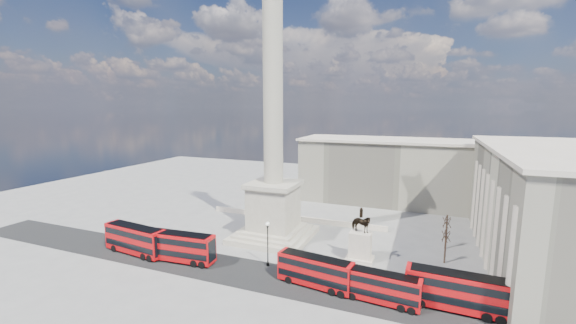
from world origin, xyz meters
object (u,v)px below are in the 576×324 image
(red_bus_c, at_px, (381,287))
(pedestrian_standing, at_px, (490,299))
(red_bus_b, at_px, (315,271))
(pedestrian_walking, at_px, (390,282))
(equestrian_statue, at_px, (360,242))
(red_bus_e, at_px, (135,239))
(nelsons_column, at_px, (274,171))
(red_bus_a, at_px, (180,247))
(victorian_lamp, at_px, (268,240))
(pedestrian_crossing, at_px, (306,265))
(red_bus_d, at_px, (457,291))

(red_bus_c, relative_size, pedestrian_standing, 5.49)
(red_bus_b, height_order, pedestrian_walking, red_bus_b)
(red_bus_c, bearing_deg, equestrian_statue, 116.80)
(red_bus_e, bearing_deg, nelsons_column, 46.26)
(nelsons_column, height_order, red_bus_a, nelsons_column)
(red_bus_c, distance_m, victorian_lamp, 18.41)
(red_bus_c, xyz_separation_m, equestrian_statue, (-4.75, 11.74, 0.98))
(pedestrian_crossing, bearing_deg, red_bus_c, -127.27)
(red_bus_d, bearing_deg, pedestrian_standing, 35.72)
(nelsons_column, relative_size, red_bus_e, 4.07)
(red_bus_c, relative_size, red_bus_e, 0.83)
(pedestrian_walking, bearing_deg, pedestrian_standing, 3.32)
(pedestrian_crossing, bearing_deg, red_bus_e, 85.53)
(red_bus_b, distance_m, red_bus_d, 17.82)
(red_bus_b, relative_size, pedestrian_crossing, 7.17)
(nelsons_column, bearing_deg, victorian_lamp, -70.38)
(red_bus_c, height_order, red_bus_e, red_bus_e)
(pedestrian_walking, bearing_deg, red_bus_e, -170.93)
(victorian_lamp, distance_m, pedestrian_crossing, 6.98)
(red_bus_c, xyz_separation_m, victorian_lamp, (-17.80, 4.22, 2.12))
(pedestrian_standing, height_order, pedestrian_crossing, pedestrian_standing)
(red_bus_a, distance_m, pedestrian_standing, 44.76)
(red_bus_c, height_order, pedestrian_standing, red_bus_c)
(nelsons_column, xyz_separation_m, red_bus_c, (21.94, -15.84, -10.79))
(nelsons_column, height_order, equestrian_statue, nelsons_column)
(red_bus_d, height_order, equestrian_statue, equestrian_statue)
(nelsons_column, height_order, pedestrian_crossing, nelsons_column)
(pedestrian_walking, distance_m, pedestrian_crossing, 12.58)
(red_bus_c, distance_m, pedestrian_standing, 13.70)
(red_bus_b, bearing_deg, nelsons_column, 138.72)
(red_bus_c, distance_m, pedestrian_crossing, 12.91)
(red_bus_d, bearing_deg, red_bus_e, -176.01)
(red_bus_c, bearing_deg, pedestrian_walking, 84.82)
(red_bus_b, distance_m, victorian_lamp, 9.69)
(victorian_lamp, bearing_deg, red_bus_e, -169.96)
(red_bus_d, xyz_separation_m, pedestrian_crossing, (-20.67, 3.40, -1.75))
(nelsons_column, distance_m, red_bus_e, 26.53)
(red_bus_c, distance_m, red_bus_e, 40.68)
(red_bus_b, distance_m, pedestrian_crossing, 5.33)
(pedestrian_walking, bearing_deg, nelsons_column, 156.46)
(red_bus_b, distance_m, red_bus_c, 8.98)
(victorian_lamp, xyz_separation_m, equestrian_statue, (13.05, 7.52, -1.14))
(nelsons_column, xyz_separation_m, pedestrian_walking, (22.70, -11.50, -12.11))
(victorian_lamp, height_order, equestrian_statue, equestrian_statue)
(nelsons_column, distance_m, pedestrian_walking, 28.18)
(red_bus_b, bearing_deg, pedestrian_walking, 27.73)
(equestrian_statue, relative_size, pedestrian_walking, 5.51)
(red_bus_a, height_order, pedestrian_walking, red_bus_a)
(nelsons_column, distance_m, red_bus_b, 22.53)
(red_bus_d, relative_size, equestrian_statue, 1.34)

